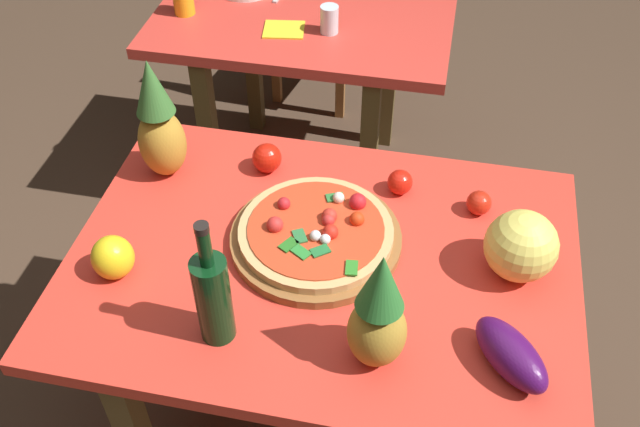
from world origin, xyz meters
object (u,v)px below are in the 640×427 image
at_px(tomato_beside_pepper, 267,158).
at_px(display_table, 323,284).
at_px(pizza_board, 316,239).
at_px(pizza, 317,230).
at_px(dining_chair, 315,8).
at_px(bell_pepper, 113,257).
at_px(pineapple_right, 159,125).
at_px(drinking_glass_water, 329,19).
at_px(pineapple_left, 378,316).
at_px(tomato_by_bottle, 400,182).
at_px(wine_bottle, 213,297).
at_px(tomato_near_board, 479,203).
at_px(background_table, 304,43).
at_px(eggplant, 511,354).
at_px(napkin_folded, 284,30).
at_px(melon, 521,246).

bearing_deg(tomato_beside_pepper, display_table, -53.68).
relative_size(pizza_board, pizza, 1.11).
xyz_separation_m(dining_chair, bell_pepper, (-0.09, -1.86, 0.34)).
xyz_separation_m(pineapple_right, drinking_glass_water, (0.29, 0.81, -0.11)).
xyz_separation_m(pineapple_left, tomato_by_bottle, (-0.01, 0.52, -0.11)).
xyz_separation_m(wine_bottle, pineapple_right, (-0.30, 0.48, 0.03)).
distance_m(display_table, pineapple_right, 0.58).
distance_m(pineapple_right, tomato_near_board, 0.84).
bearing_deg(tomato_near_board, pineapple_right, -179.44).
bearing_deg(tomato_near_board, background_table, 125.76).
distance_m(tomato_near_board, drinking_glass_water, 0.97).
relative_size(background_table, tomato_near_board, 16.96).
relative_size(background_table, dining_chair, 1.26).
bearing_deg(eggplant, pineapple_left, -173.80).
distance_m(wine_bottle, drinking_glass_water, 1.30).
bearing_deg(eggplant, drinking_glass_water, 116.31).
distance_m(display_table, eggplant, 0.51).
bearing_deg(pizza_board, napkin_folded, 108.04).
height_order(background_table, dining_chair, dining_chair).
xyz_separation_m(pizza_board, eggplant, (0.46, -0.27, 0.03)).
distance_m(background_table, dining_chair, 0.61).
xyz_separation_m(pineapple_right, napkin_folded, (0.13, 0.79, -0.15)).
relative_size(background_table, pineapple_left, 3.41).
distance_m(pizza_board, pineapple_left, 0.38).
distance_m(background_table, bell_pepper, 1.30).
bearing_deg(melon, pizza, -179.91).
height_order(background_table, pizza, pizza).
height_order(tomato_by_bottle, drinking_glass_water, drinking_glass_water).
height_order(background_table, eggplant, eggplant).
xyz_separation_m(pizza_board, pineapple_right, (-0.45, 0.18, 0.14)).
relative_size(tomato_by_bottle, tomato_near_board, 1.05).
distance_m(eggplant, tomato_by_bottle, 0.57).
bearing_deg(napkin_folded, background_table, 71.49).
xyz_separation_m(wine_bottle, eggplant, (0.61, 0.04, -0.08)).
xyz_separation_m(melon, bell_pepper, (-0.91, -0.19, -0.03)).
relative_size(display_table, tomato_beside_pepper, 15.18).
bearing_deg(tomato_beside_pepper, tomato_near_board, -5.44).
bearing_deg(dining_chair, pineapple_right, 97.88).
xyz_separation_m(pizza, tomato_by_bottle, (0.18, 0.22, -0.01)).
xyz_separation_m(bell_pepper, napkin_folded, (0.12, 1.15, -0.05)).
relative_size(melon, tomato_near_board, 2.68).
bearing_deg(tomato_by_bottle, napkin_folded, 123.48).
bearing_deg(melon, tomato_beside_pepper, 160.28).
relative_size(pineapple_left, pineapple_right, 0.90).
bearing_deg(tomato_near_board, display_table, -146.84).
bearing_deg(display_table, pineapple_right, 154.64).
distance_m(eggplant, napkin_folded, 1.46).
height_order(pizza_board, pizza, pizza).
bearing_deg(pineapple_right, tomato_by_bottle, 4.08).
xyz_separation_m(melon, tomato_near_board, (-0.09, 0.18, -0.05)).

